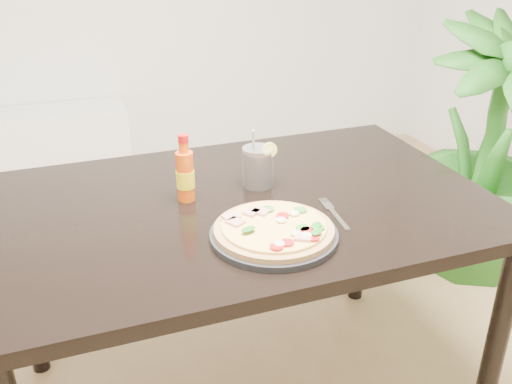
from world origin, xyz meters
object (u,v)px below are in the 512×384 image
object	(u,v)px
dining_table	(242,226)
cola_cup	(258,168)
fork	(333,213)
plate	(274,235)
houseplant	(486,150)
hot_sauce_bottle	(185,175)
pizza	(275,228)
media_console	(2,159)

from	to	relation	value
dining_table	cola_cup	bearing A→B (deg)	45.42
fork	plate	bearing A→B (deg)	-156.22
houseplant	hot_sauce_bottle	bearing A→B (deg)	-164.35
dining_table	pizza	size ratio (longest dim) A/B	4.69
houseplant	fork	bearing A→B (deg)	-149.95
dining_table	fork	xyz separation A→B (m)	(0.21, -0.16, 0.09)
dining_table	hot_sauce_bottle	xyz separation A→B (m)	(-0.14, 0.06, 0.16)
dining_table	pizza	xyz separation A→B (m)	(0.01, -0.23, 0.11)
plate	hot_sauce_bottle	distance (m)	0.33
hot_sauce_bottle	fork	bearing A→B (deg)	-31.98
dining_table	houseplant	distance (m)	1.36
cola_cup	houseplant	distance (m)	1.27
plate	media_console	distance (m)	2.34
houseplant	cola_cup	bearing A→B (deg)	-162.54
pizza	media_console	world-z (taller)	pizza
pizza	cola_cup	distance (m)	0.32
pizza	cola_cup	bearing A→B (deg)	77.39
pizza	houseplant	bearing A→B (deg)	28.43
hot_sauce_bottle	houseplant	world-z (taller)	houseplant
pizza	plate	bearing A→B (deg)	131.64
media_console	houseplant	bearing A→B (deg)	-35.38
plate	fork	distance (m)	0.21
hot_sauce_bottle	dining_table	bearing A→B (deg)	-22.08
media_console	hot_sauce_bottle	bearing A→B (deg)	-71.06
cola_cup	plate	bearing A→B (deg)	-102.95
cola_cup	dining_table	bearing A→B (deg)	-134.58
fork	houseplant	xyz separation A→B (m)	(1.07, 0.62, -0.19)
plate	cola_cup	size ratio (longest dim) A/B	1.77
media_console	fork	bearing A→B (deg)	-64.53
hot_sauce_bottle	media_console	world-z (taller)	hot_sauce_bottle
plate	fork	size ratio (longest dim) A/B	1.69
dining_table	media_console	world-z (taller)	dining_table
cola_cup	fork	bearing A→B (deg)	-61.87
hot_sauce_bottle	fork	size ratio (longest dim) A/B	1.03
dining_table	media_console	distance (m)	2.11
fork	cola_cup	bearing A→B (deg)	123.63
dining_table	cola_cup	world-z (taller)	cola_cup
hot_sauce_bottle	cola_cup	world-z (taller)	hot_sauce_bottle
pizza	hot_sauce_bottle	size ratio (longest dim) A/B	1.54
pizza	media_console	size ratio (longest dim) A/B	0.21
pizza	hot_sauce_bottle	bearing A→B (deg)	118.19
hot_sauce_bottle	houseplant	distance (m)	1.49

